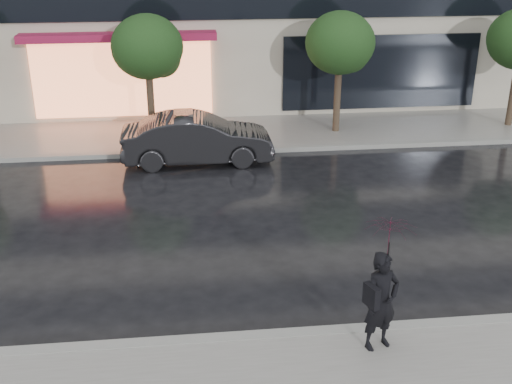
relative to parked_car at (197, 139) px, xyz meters
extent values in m
plane|color=black|center=(1.61, -7.82, -0.72)|extent=(120.00, 120.00, 0.00)
cube|color=slate|center=(1.61, 2.43, -0.66)|extent=(60.00, 3.50, 0.12)
cube|color=gray|center=(1.61, -8.82, -0.65)|extent=(60.00, 0.25, 0.14)
cube|color=gray|center=(1.61, 0.68, -0.65)|extent=(60.00, 0.25, 0.14)
cube|color=#FF8C59|center=(-2.39, 4.10, 0.88)|extent=(6.00, 0.10, 2.60)
cube|color=maroon|center=(-2.39, 3.77, 2.33)|extent=(6.40, 0.70, 0.25)
cube|color=black|center=(6.61, 4.12, 0.88)|extent=(7.00, 0.10, 2.60)
cylinder|color=#33261C|center=(-1.39, 2.18, 0.38)|extent=(0.22, 0.22, 2.20)
ellipsoid|color=black|center=(-1.39, 2.18, 2.28)|extent=(2.20, 2.20, 1.98)
sphere|color=black|center=(-0.99, 2.38, 1.88)|extent=(1.20, 1.20, 1.20)
cylinder|color=#33261C|center=(4.61, 2.18, 0.38)|extent=(0.22, 0.22, 2.20)
ellipsoid|color=black|center=(4.61, 2.18, 2.28)|extent=(2.20, 2.20, 1.98)
sphere|color=black|center=(5.01, 2.38, 1.88)|extent=(1.20, 1.20, 1.20)
cylinder|color=#33261C|center=(10.61, 2.18, 0.38)|extent=(0.22, 0.22, 2.20)
imported|color=black|center=(0.00, 0.00, 0.00)|extent=(4.37, 1.56, 1.43)
imported|color=black|center=(2.69, -9.32, 0.26)|extent=(0.73, 0.60, 1.71)
imported|color=#3F0B1E|center=(2.74, -9.30, 1.31)|extent=(1.05, 1.05, 0.74)
cylinder|color=black|center=(2.74, -9.30, 0.88)|extent=(0.02, 0.02, 0.85)
cube|color=black|center=(2.47, -9.46, 0.46)|extent=(0.22, 0.34, 0.36)
camera|label=1|loc=(-0.27, -17.76, 5.88)|focal=45.00mm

